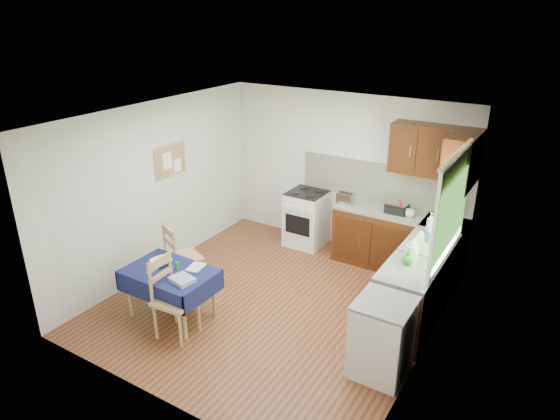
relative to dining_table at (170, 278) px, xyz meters
The scene contains 33 objects.
floor 1.44m from the dining_table, 45.17° to the left, with size 4.20×4.20×0.00m, color #4E2A14.
ceiling 2.35m from the dining_table, 45.17° to the left, with size 4.00×4.20×0.02m, color white.
wall_back 3.26m from the dining_table, 72.90° to the left, with size 4.00×0.02×2.50m, color silver.
wall_front 1.64m from the dining_table, 51.09° to the right, with size 4.00×0.02×2.50m, color silver.
wall_left 1.58m from the dining_table, 138.52° to the left, with size 0.02×4.20×2.50m, color silver.
wall_right 3.16m from the dining_table, 17.78° to the left, with size 0.02×4.20×2.50m, color silver.
base_cabinets 3.18m from the dining_table, 43.80° to the left, with size 1.90×2.30×0.86m.
worktop_back 3.40m from the dining_table, 54.08° to the left, with size 1.90×0.60×0.04m, color slate.
worktop_right 3.09m from the dining_table, 31.12° to the left, with size 0.60×1.70×0.04m, color slate.
worktop_corner 3.82m from the dining_table, 46.13° to the left, with size 0.60×0.60×0.04m, color slate.
splashback 3.48m from the dining_table, 62.35° to the left, with size 2.70×0.02×0.60m, color #EFE8CA.
upper_cabinets 3.90m from the dining_table, 48.09° to the left, with size 1.20×0.85×0.70m.
stove 2.78m from the dining_table, 80.97° to the left, with size 0.60×0.61×0.92m.
window 3.51m from the dining_table, 29.45° to the left, with size 0.04×1.48×1.26m.
fridge 2.67m from the dining_table, ahead, with size 0.58×0.60×0.89m.
corkboard 1.92m from the dining_table, 129.83° to the left, with size 0.04×0.62×0.47m.
dining_table is the anchor object (origin of this frame).
chair_far 0.70m from the dining_table, 122.19° to the left, with size 0.58×0.58×0.98m.
chair_near 0.37m from the dining_table, 43.94° to the right, with size 0.48×0.48×1.02m.
toaster 2.91m from the dining_table, 66.30° to the left, with size 0.25×0.15×0.19m.
sandwich_press 3.36m from the dining_table, 54.57° to the left, with size 0.30×0.26×0.18m.
sauce_bottle 3.34m from the dining_table, 52.70° to the left, with size 0.05×0.05×0.22m, color #B51E0E.
yellow_packet 3.45m from the dining_table, 55.05° to the left, with size 0.11×0.08×0.15m, color yellow.
dish_rack 3.10m from the dining_table, 33.76° to the left, with size 0.41×0.31×0.20m.
kettle 2.97m from the dining_table, 28.59° to the left, with size 0.15×0.15×0.25m.
cup 3.44m from the dining_table, 51.00° to the left, with size 0.14×0.14×0.11m, color white.
soap_bottle_a 3.44m from the dining_table, 41.46° to the left, with size 0.11×0.11×0.30m, color white.
soap_bottle_b 3.28m from the dining_table, 38.09° to the left, with size 0.08×0.08×0.17m, color #1D4CA9.
soap_bottle_c 2.90m from the dining_table, 26.22° to the left, with size 0.13×0.13×0.17m, color #238224.
plate_bowl 0.25m from the dining_table, 160.78° to the left, with size 0.26×0.26×0.06m, color beige.
book 0.28m from the dining_table, 52.84° to the left, with size 0.18×0.24×0.02m, color white.
spice_jar 0.18m from the dining_table, 51.31° to the left, with size 0.05×0.05×0.10m, color #23832C.
tea_towel 0.36m from the dining_table, 20.04° to the right, with size 0.28×0.22×0.05m, color #26438C.
Camera 1 is at (3.06, -4.83, 3.71)m, focal length 32.00 mm.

